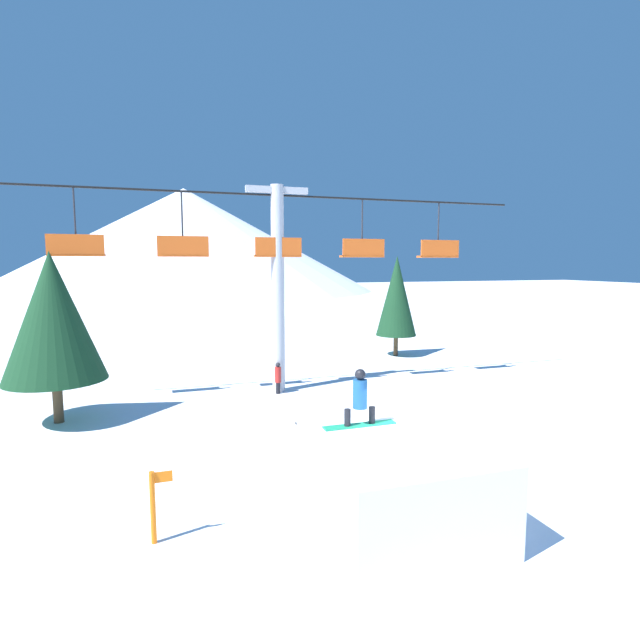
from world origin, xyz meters
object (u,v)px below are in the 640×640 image
object	(u,v)px
snowboarder	(360,399)
distant_skier	(278,377)
trail_marker	(154,505)
snow_ramp	(397,484)
pine_tree_near	(53,317)

from	to	relation	value
snowboarder	distant_skier	xyz separation A→B (m)	(0.44, 9.25, -1.61)
trail_marker	snow_ramp	bearing A→B (deg)	-10.63
snowboarder	trail_marker	size ratio (longest dim) A/B	1.16
trail_marker	pine_tree_near	bearing A→B (deg)	109.63
snowboarder	pine_tree_near	bearing A→B (deg)	131.35
pine_tree_near	trail_marker	bearing A→B (deg)	-70.37
snowboarder	trail_marker	distance (m)	4.39
snow_ramp	snowboarder	distance (m)	1.81
trail_marker	distant_skier	bearing A→B (deg)	64.41
snow_ramp	snowboarder	world-z (taller)	snowboarder
snow_ramp	trail_marker	distance (m)	4.52
distant_skier	snow_ramp	bearing A→B (deg)	-90.55
snowboarder	trail_marker	bearing A→B (deg)	-176.85
snowboarder	distant_skier	distance (m)	9.39
snow_ramp	trail_marker	xyz separation A→B (m)	(-4.44, 0.83, -0.12)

